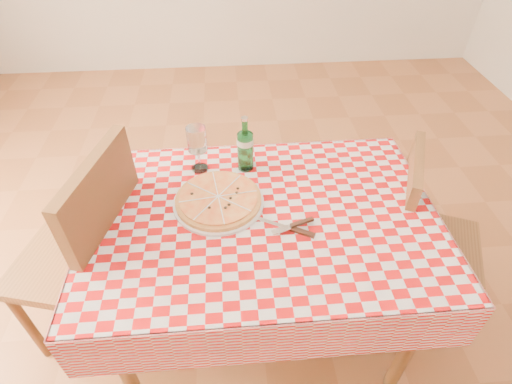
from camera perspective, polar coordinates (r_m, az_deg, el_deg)
The scene contains 8 objects.
dining_table at distance 1.55m, azimuth 0.92°, elevation -5.81°, with size 1.20×0.80×0.75m.
tablecloth at distance 1.48m, azimuth 0.96°, elevation -3.34°, with size 1.30×0.90×0.01m, color #AB0A0B.
chair_near at distance 1.93m, azimuth 22.34°, elevation -4.85°, with size 0.52×0.52×0.87m.
chair_far at distance 1.73m, azimuth -22.35°, elevation -7.32°, with size 0.56×0.56×1.02m.
pizza_plate at distance 1.52m, azimuth -5.39°, elevation -1.00°, with size 0.35×0.35×0.04m, color #CA8A43, non-canonical shape.
water_bottle at distance 1.62m, azimuth -1.56°, elevation 6.90°, with size 0.07×0.07×0.24m, color #19672B, non-canonical shape.
wine_glass at distance 1.64m, azimuth -8.30°, elevation 6.10°, with size 0.08×0.08×0.20m, color white, non-canonical shape.
cutlery at distance 1.43m, azimuth 4.95°, elevation -5.00°, with size 0.23×0.19×0.02m, color silver, non-canonical shape.
Camera 1 is at (-0.11, -1.04, 1.80)m, focal length 28.00 mm.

